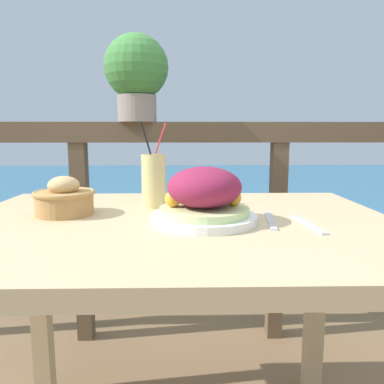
{
  "coord_description": "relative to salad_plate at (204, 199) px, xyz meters",
  "views": [
    {
      "loc": [
        0.02,
        -0.92,
        0.98
      ],
      "look_at": [
        0.04,
        0.07,
        0.82
      ],
      "focal_mm": 35.0,
      "sensor_mm": 36.0,
      "label": 1
    }
  ],
  "objects": [
    {
      "name": "bread_basket",
      "position": [
        -0.37,
        0.1,
        -0.02
      ],
      "size": [
        0.16,
        0.16,
        0.1
      ],
      "color": "#AD7F47",
      "rests_on": "patio_table"
    },
    {
      "name": "fork",
      "position": [
        0.16,
        0.0,
        -0.06
      ],
      "size": [
        0.04,
        0.18,
        0.0
      ],
      "color": "silver",
      "rests_on": "patio_table"
    },
    {
      "name": "railing_fence",
      "position": [
        -0.07,
        0.8,
        -0.08
      ],
      "size": [
        2.8,
        0.08,
        1.03
      ],
      "color": "brown",
      "rests_on": "ground_plane"
    },
    {
      "name": "drink_glass",
      "position": [
        -0.14,
        0.2,
        0.02
      ],
      "size": [
        0.08,
        0.07,
        0.25
      ],
      "color": "#DBCC7F",
      "rests_on": "patio_table"
    },
    {
      "name": "knife",
      "position": [
        0.25,
        -0.03,
        -0.06
      ],
      "size": [
        0.03,
        0.18,
        0.0
      ],
      "color": "silver",
      "rests_on": "patio_table"
    },
    {
      "name": "salad_plate",
      "position": [
        0.0,
        0.0,
        0.0
      ],
      "size": [
        0.26,
        0.26,
        0.14
      ],
      "color": "white",
      "rests_on": "patio_table"
    },
    {
      "name": "sea_backdrop",
      "position": [
        -0.07,
        3.3,
        -0.6
      ],
      "size": [
        12.0,
        4.0,
        0.45
      ],
      "color": "teal",
      "rests_on": "ground_plane"
    },
    {
      "name": "patio_table",
      "position": [
        -0.07,
        0.03,
        -0.16
      ],
      "size": [
        1.12,
        0.84,
        0.76
      ],
      "color": "tan",
      "rests_on": "ground_plane"
    },
    {
      "name": "potted_plant",
      "position": [
        -0.26,
        0.8,
        0.42
      ],
      "size": [
        0.28,
        0.28,
        0.38
      ],
      "color": "gray",
      "rests_on": "railing_fence"
    }
  ]
}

